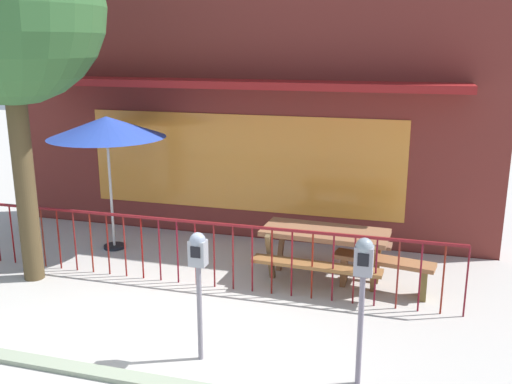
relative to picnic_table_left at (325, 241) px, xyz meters
name	(u,v)px	position (x,y,z in m)	size (l,w,h in m)	color
ground	(134,352)	(-1.75, -2.58, -0.61)	(40.00, 40.00, 0.00)	#B5B0A9
pub_storefront	(245,90)	(-1.75, 1.79, 1.99)	(8.69, 1.25, 5.24)	#491510
patio_fence_front	(195,241)	(-1.75, -0.66, 0.05)	(7.32, 0.04, 0.97)	maroon
picnic_table_left	(325,241)	(0.00, 0.00, 0.00)	(1.87, 1.46, 0.79)	brown
patio_umbrella	(107,128)	(-3.66, 0.38, 1.45)	(1.90, 1.90, 2.24)	black
patio_bench	(383,267)	(0.85, -0.13, -0.26)	(1.43, 0.55, 0.48)	#925D38
parking_meter_near	(363,273)	(0.76, -2.51, 0.61)	(0.18, 0.17, 1.58)	slate
parking_meter_far	(198,263)	(-0.96, -2.50, 0.52)	(0.18, 0.17, 1.47)	slate
street_tree	(6,9)	(-4.15, -1.09, 3.20)	(2.59, 2.59, 5.14)	#4E3E25
curb_edge	(110,377)	(-1.75, -3.10, -0.61)	(12.16, 0.20, 0.11)	gray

